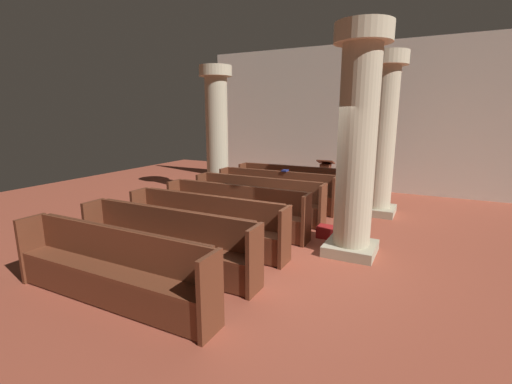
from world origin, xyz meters
TOP-DOWN VIEW (x-y plane):
  - ground_plane at (0.00, 0.00)m, footprint 19.20×19.20m
  - back_wall at (0.00, 6.08)m, footprint 10.00×0.16m
  - pew_row_0 at (-1.14, 3.69)m, footprint 3.14×0.46m
  - pew_row_1 at (-1.14, 2.64)m, footprint 3.14×0.46m
  - pew_row_2 at (-1.14, 1.59)m, footprint 3.14×0.47m
  - pew_row_3 at (-1.14, 0.54)m, footprint 3.14×0.46m
  - pew_row_4 at (-1.14, -0.51)m, footprint 3.14×0.46m
  - pew_row_5 at (-1.14, -1.56)m, footprint 3.14×0.47m
  - pew_row_6 at (-1.14, -2.60)m, footprint 3.14×0.46m
  - pillar_aisle_side at (1.25, 3.29)m, footprint 0.95×0.95m
  - pillar_far_side at (-3.48, 3.51)m, footprint 0.95×0.95m
  - pillar_aisle_rear at (1.25, 0.44)m, footprint 0.91×0.91m
  - lectern at (-0.43, 4.65)m, footprint 0.48×0.45m
  - hymn_book at (-0.98, 2.83)m, footprint 0.13×0.19m
  - kneeler_box_red at (0.66, 1.05)m, footprint 0.38×0.30m

SIDE VIEW (x-z plane):
  - ground_plane at x=0.00m, z-range 0.00..0.00m
  - kneeler_box_red at x=0.66m, z-range 0.00..0.23m
  - lectern at x=-0.43m, z-range -0.09..0.99m
  - pew_row_0 at x=-1.14m, z-range 0.03..0.98m
  - pew_row_1 at x=-1.14m, z-range 0.03..0.98m
  - pew_row_2 at x=-1.14m, z-range 0.03..0.98m
  - pew_row_3 at x=-1.14m, z-range 0.03..0.98m
  - pew_row_4 at x=-1.14m, z-range 0.03..0.98m
  - pew_row_5 at x=-1.14m, z-range 0.03..0.98m
  - pew_row_6 at x=-1.14m, z-range 0.03..0.98m
  - hymn_book at x=-0.98m, z-range 0.95..0.99m
  - pillar_aisle_rear at x=1.25m, z-range 0.07..3.83m
  - pillar_aisle_side at x=1.25m, z-range 0.07..3.83m
  - pillar_far_side at x=-3.48m, z-range 0.07..3.83m
  - back_wall at x=0.00m, z-range 0.00..4.50m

